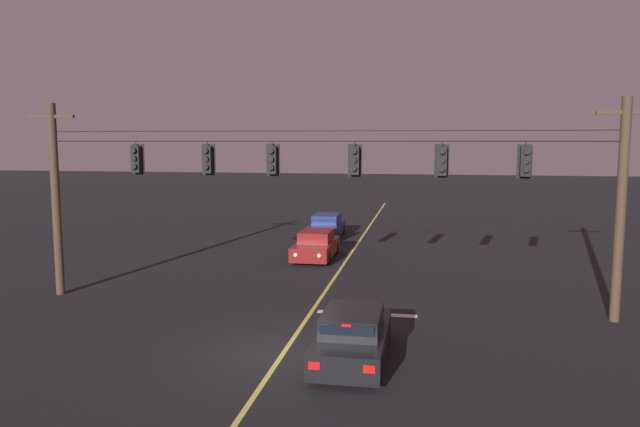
% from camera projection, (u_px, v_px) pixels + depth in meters
% --- Properties ---
extents(ground_plane, '(180.00, 180.00, 0.00)m').
position_uv_depth(ground_plane, '(282.00, 355.00, 16.57)').
color(ground_plane, black).
extents(lane_centre_stripe, '(0.14, 60.00, 0.01)m').
position_uv_depth(lane_centre_stripe, '(339.00, 271.00, 27.24)').
color(lane_centre_stripe, '#D1C64C').
rests_on(lane_centre_stripe, ground).
extents(stop_bar_paint, '(3.40, 0.36, 0.01)m').
position_uv_depth(stop_bar_paint, '(367.00, 314.00, 20.46)').
color(stop_bar_paint, silver).
rests_on(stop_bar_paint, ground).
extents(signal_span_assembly, '(21.66, 0.32, 7.23)m').
position_uv_depth(signal_span_assembly, '(315.00, 201.00, 20.92)').
color(signal_span_assembly, '#423021').
rests_on(signal_span_assembly, ground).
extents(traffic_light_leftmost, '(0.48, 0.41, 1.22)m').
position_uv_depth(traffic_light_leftmost, '(136.00, 159.00, 21.88)').
color(traffic_light_leftmost, black).
extents(traffic_light_left_inner, '(0.48, 0.41, 1.22)m').
position_uv_depth(traffic_light_left_inner, '(207.00, 160.00, 21.41)').
color(traffic_light_left_inner, black).
extents(traffic_light_centre, '(0.48, 0.41, 1.22)m').
position_uv_depth(traffic_light_centre, '(272.00, 160.00, 20.99)').
color(traffic_light_centre, black).
extents(traffic_light_right_inner, '(0.48, 0.41, 1.22)m').
position_uv_depth(traffic_light_right_inner, '(354.00, 161.00, 20.49)').
color(traffic_light_right_inner, black).
extents(traffic_light_rightmost, '(0.48, 0.41, 1.22)m').
position_uv_depth(traffic_light_rightmost, '(442.00, 161.00, 19.98)').
color(traffic_light_rightmost, black).
extents(traffic_light_far_right, '(0.48, 0.41, 1.22)m').
position_uv_depth(traffic_light_far_right, '(525.00, 162.00, 19.52)').
color(traffic_light_far_right, black).
extents(car_waiting_near_lane, '(1.80, 4.33, 1.39)m').
position_uv_depth(car_waiting_near_lane, '(353.00, 337.00, 16.08)').
color(car_waiting_near_lane, black).
rests_on(car_waiting_near_lane, ground).
extents(car_oncoming_lead, '(1.80, 4.42, 1.39)m').
position_uv_depth(car_oncoming_lead, '(316.00, 246.00, 30.00)').
color(car_oncoming_lead, maroon).
rests_on(car_oncoming_lead, ground).
extents(car_oncoming_trailing, '(1.80, 4.42, 1.39)m').
position_uv_depth(car_oncoming_trailing, '(327.00, 227.00, 36.62)').
color(car_oncoming_trailing, navy).
rests_on(car_oncoming_trailing, ground).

